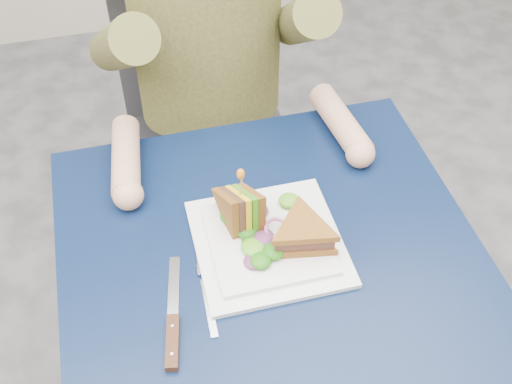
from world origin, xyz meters
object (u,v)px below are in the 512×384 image
object	(u,v)px
table	(273,285)
diner	(206,2)
chair	(206,106)
sandwich_upright	(242,211)
fork	(207,294)
knife	(173,332)
plate	(268,242)
sandwich_flat	(303,233)

from	to	relation	value
table	diner	bearing A→B (deg)	90.00
chair	sandwich_upright	world-z (taller)	chair
fork	sandwich_upright	bearing A→B (deg)	53.89
diner	knife	size ratio (longest dim) A/B	3.37
plate	sandwich_upright	world-z (taller)	sandwich_upright
diner	table	bearing A→B (deg)	-90.00
sandwich_upright	fork	xyz separation A→B (m)	(-0.09, -0.12, -0.05)
diner	plate	size ratio (longest dim) A/B	2.87
chair	knife	distance (m)	0.83
chair	fork	bearing A→B (deg)	-100.10
diner	sandwich_upright	xyz separation A→B (m)	(-0.04, -0.49, -0.13)
sandwich_upright	chair	bearing A→B (deg)	86.27
table	sandwich_upright	world-z (taller)	sandwich_upright
sandwich_upright	knife	size ratio (longest dim) A/B	0.62
plate	knife	distance (m)	0.24
table	sandwich_upright	xyz separation A→B (m)	(-0.04, 0.08, 0.13)
sandwich_flat	fork	xyz separation A→B (m)	(-0.18, -0.05, -0.04)
plate	table	bearing A→B (deg)	-87.37
chair	sandwich_upright	distance (m)	0.65
plate	diner	bearing A→B (deg)	89.83
diner	plate	bearing A→B (deg)	-90.17
sandwich_flat	table	bearing A→B (deg)	-170.82
sandwich_flat	sandwich_upright	world-z (taller)	sandwich_upright
diner	plate	xyz separation A→B (m)	(-0.00, -0.54, -0.18)
fork	knife	size ratio (longest dim) A/B	0.81
table	sandwich_upright	distance (m)	0.16
chair	plate	world-z (taller)	chair
table	plate	world-z (taller)	plate
chair	knife	world-z (taller)	chair
table	sandwich_flat	size ratio (longest dim) A/B	4.78
table	fork	xyz separation A→B (m)	(-0.13, -0.04, 0.08)
plate	fork	bearing A→B (deg)	-148.47
plate	sandwich_upright	bearing A→B (deg)	130.00
sandwich_flat	sandwich_upright	bearing A→B (deg)	142.96
fork	diner	bearing A→B (deg)	78.11
table	plate	xyz separation A→B (m)	(-0.00, 0.03, 0.09)
table	chair	size ratio (longest dim) A/B	0.81
diner	knife	xyz separation A→B (m)	(-0.20, -0.67, -0.18)
chair	fork	xyz separation A→B (m)	(-0.13, -0.73, 0.19)
table	knife	xyz separation A→B (m)	(-0.20, -0.11, 0.09)
fork	knife	xyz separation A→B (m)	(-0.07, -0.06, 0.00)
chair	sandwich_upright	size ratio (longest dim) A/B	6.80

